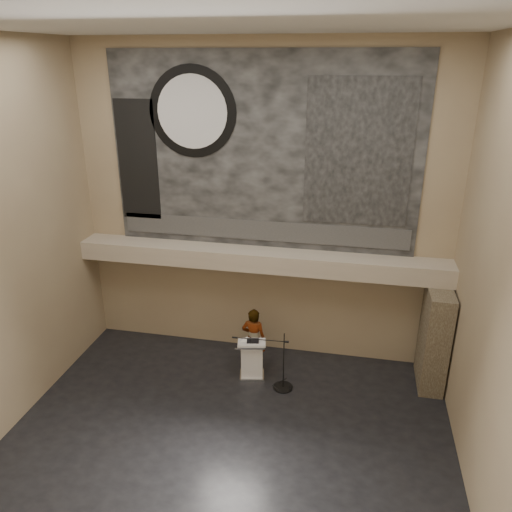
# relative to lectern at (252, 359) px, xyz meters

# --- Properties ---
(floor) EXTENTS (10.00, 10.00, 0.00)m
(floor) POSITION_rel_lectern_xyz_m (-0.04, -2.44, -0.55)
(floor) COLOR black
(floor) RESTS_ON ground
(ceiling) EXTENTS (10.00, 10.00, 0.00)m
(ceiling) POSITION_rel_lectern_xyz_m (-0.04, -2.44, 7.95)
(ceiling) COLOR silver
(ceiling) RESTS_ON wall_back
(wall_back) EXTENTS (10.00, 0.02, 8.50)m
(wall_back) POSITION_rel_lectern_xyz_m (-0.04, 1.56, 3.70)
(wall_back) COLOR #897256
(wall_back) RESTS_ON floor
(wall_front) EXTENTS (10.00, 0.02, 8.50)m
(wall_front) POSITION_rel_lectern_xyz_m (-0.04, -6.44, 3.70)
(wall_front) COLOR #897256
(wall_front) RESTS_ON floor
(wall_right) EXTENTS (0.02, 8.00, 8.50)m
(wall_right) POSITION_rel_lectern_xyz_m (4.96, -2.44, 3.70)
(wall_right) COLOR #897256
(wall_right) RESTS_ON floor
(soffit) EXTENTS (10.00, 0.80, 0.50)m
(soffit) POSITION_rel_lectern_xyz_m (-0.04, 1.16, 2.40)
(soffit) COLOR tan
(soffit) RESTS_ON wall_back
(sprinkler_left) EXTENTS (0.04, 0.04, 0.06)m
(sprinkler_left) POSITION_rel_lectern_xyz_m (-1.64, 1.11, 2.12)
(sprinkler_left) COLOR #B2893D
(sprinkler_left) RESTS_ON soffit
(sprinkler_right) EXTENTS (0.04, 0.04, 0.06)m
(sprinkler_right) POSITION_rel_lectern_xyz_m (1.86, 1.11, 2.12)
(sprinkler_right) COLOR #B2893D
(sprinkler_right) RESTS_ON soffit
(banner) EXTENTS (8.00, 0.05, 5.00)m
(banner) POSITION_rel_lectern_xyz_m (-0.04, 1.53, 5.15)
(banner) COLOR black
(banner) RESTS_ON wall_back
(banner_text_strip) EXTENTS (7.76, 0.02, 0.55)m
(banner_text_strip) POSITION_rel_lectern_xyz_m (-0.04, 1.49, 3.10)
(banner_text_strip) COLOR #313131
(banner_text_strip) RESTS_ON banner
(banner_clock_rim) EXTENTS (2.30, 0.02, 2.30)m
(banner_clock_rim) POSITION_rel_lectern_xyz_m (-1.84, 1.49, 6.15)
(banner_clock_rim) COLOR black
(banner_clock_rim) RESTS_ON banner
(banner_clock_face) EXTENTS (1.84, 0.02, 1.84)m
(banner_clock_face) POSITION_rel_lectern_xyz_m (-1.84, 1.47, 6.15)
(banner_clock_face) COLOR silver
(banner_clock_face) RESTS_ON banner
(banner_building_print) EXTENTS (2.60, 0.02, 3.60)m
(banner_building_print) POSITION_rel_lectern_xyz_m (2.36, 1.49, 5.25)
(banner_building_print) COLOR black
(banner_building_print) RESTS_ON banner
(banner_brick_print) EXTENTS (1.10, 0.02, 3.20)m
(banner_brick_print) POSITION_rel_lectern_xyz_m (-3.44, 1.49, 4.85)
(banner_brick_print) COLOR black
(banner_brick_print) RESTS_ON banner
(stone_pier) EXTENTS (0.60, 1.40, 2.70)m
(stone_pier) POSITION_rel_lectern_xyz_m (4.61, 0.71, 0.80)
(stone_pier) COLOR #433829
(stone_pier) RESTS_ON floor
(lectern) EXTENTS (0.81, 0.64, 1.13)m
(lectern) POSITION_rel_lectern_xyz_m (0.00, 0.00, 0.00)
(lectern) COLOR silver
(lectern) RESTS_ON floor
(binder) EXTENTS (0.35, 0.30, 0.04)m
(binder) POSITION_rel_lectern_xyz_m (0.03, -0.02, 0.56)
(binder) COLOR black
(binder) RESTS_ON lectern
(papers) EXTENTS (0.34, 0.39, 0.00)m
(papers) POSITION_rel_lectern_xyz_m (-0.13, -0.01, 0.55)
(papers) COLOR white
(papers) RESTS_ON lectern
(speaker_person) EXTENTS (0.68, 0.47, 1.80)m
(speaker_person) POSITION_rel_lectern_xyz_m (-0.05, 0.44, 0.35)
(speaker_person) COLOR white
(speaker_person) RESTS_ON floor
(mic_stand) EXTENTS (1.59, 0.52, 1.62)m
(mic_stand) POSITION_rel_lectern_xyz_m (0.84, -0.31, -0.31)
(mic_stand) COLOR black
(mic_stand) RESTS_ON floor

